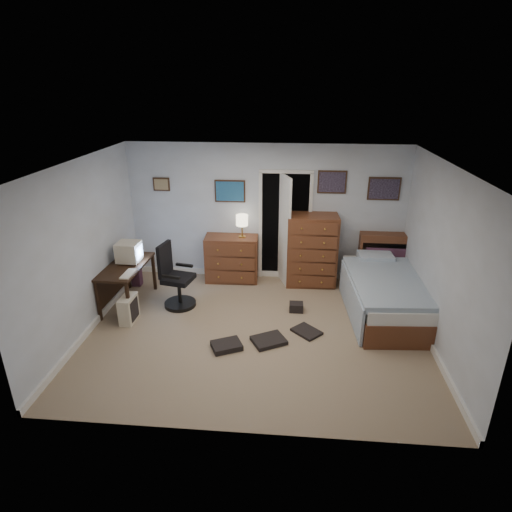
{
  "coord_description": "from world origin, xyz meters",
  "views": [
    {
      "loc": [
        0.48,
        -5.48,
        3.48
      ],
      "look_at": [
        -0.03,
        0.3,
        1.1
      ],
      "focal_mm": 30.0,
      "sensor_mm": 36.0,
      "label": 1
    }
  ],
  "objects": [
    {
      "name": "table_lamp",
      "position": [
        -0.41,
        1.77,
        1.16
      ],
      "size": [
        0.22,
        0.22,
        0.42
      ],
      "rotation": [
        0.0,
        0.0,
        0.04
      ],
      "color": "gold",
      "rests_on": "low_dresser"
    },
    {
      "name": "floor_clutter",
      "position": [
        0.18,
        -0.11,
        0.04
      ],
      "size": [
        1.62,
        1.46,
        0.14
      ],
      "rotation": [
        0.0,
        0.0,
        -0.14
      ],
      "color": "black",
      "rests_on": "floor"
    },
    {
      "name": "crt_monitor",
      "position": [
        -2.18,
        0.83,
        0.88
      ],
      "size": [
        0.38,
        0.35,
        0.34
      ],
      "rotation": [
        0.0,
        0.0,
        -0.03
      ],
      "color": "beige",
      "rests_on": "computer_desk"
    },
    {
      "name": "doorway",
      "position": [
        0.35,
        2.27,
        1.0
      ],
      "size": [
        0.96,
        1.12,
        2.05
      ],
      "color": "black",
      "rests_on": "floor"
    },
    {
      "name": "tall_dresser",
      "position": [
        0.84,
        1.75,
        0.66
      ],
      "size": [
        0.92,
        0.57,
        1.31
      ],
      "primitive_type": "cube",
      "rotation": [
        0.0,
        0.0,
        0.05
      ],
      "color": "brown",
      "rests_on": "floor"
    },
    {
      "name": "wall_posters",
      "position": [
        0.57,
        1.98,
        1.75
      ],
      "size": [
        4.38,
        0.04,
        0.6
      ],
      "color": "#331E11",
      "rests_on": "floor"
    },
    {
      "name": "computer_desk",
      "position": [
        -2.28,
        0.68,
        0.54
      ],
      "size": [
        0.6,
        1.24,
        0.7
      ],
      "rotation": [
        0.0,
        0.0,
        -0.03
      ],
      "color": "black",
      "rests_on": "floor"
    },
    {
      "name": "bed",
      "position": [
        1.98,
        0.76,
        0.33
      ],
      "size": [
        1.26,
        2.19,
        0.7
      ],
      "rotation": [
        0.0,
        0.0,
        0.06
      ],
      "color": "brown",
      "rests_on": "floor"
    },
    {
      "name": "floor",
      "position": [
        0.0,
        0.0,
        -0.01
      ],
      "size": [
        5.0,
        4.0,
        0.02
      ],
      "primitive_type": "cube",
      "color": "gray",
      "rests_on": "ground"
    },
    {
      "name": "low_dresser",
      "position": [
        -0.61,
        1.77,
        0.43
      ],
      "size": [
        0.98,
        0.52,
        0.85
      ],
      "primitive_type": "cube",
      "rotation": [
        0.0,
        0.0,
        0.04
      ],
      "color": "brown",
      "rests_on": "floor"
    },
    {
      "name": "pc_tower",
      "position": [
        -2.0,
        0.13,
        0.21
      ],
      "size": [
        0.21,
        0.4,
        0.42
      ],
      "rotation": [
        0.0,
        0.0,
        -0.03
      ],
      "color": "beige",
      "rests_on": "floor"
    },
    {
      "name": "headboard_bookcase",
      "position": [
        2.24,
        1.86,
        0.51
      ],
      "size": [
        1.08,
        0.3,
        0.97
      ],
      "rotation": [
        0.0,
        0.0,
        -0.02
      ],
      "color": "brown",
      "rests_on": "floor"
    },
    {
      "name": "keyboard",
      "position": [
        -2.02,
        0.33,
        0.72
      ],
      "size": [
        0.15,
        0.38,
        0.02
      ],
      "primitive_type": "cube",
      "rotation": [
        0.0,
        0.0,
        -0.03
      ],
      "color": "beige",
      "rests_on": "computer_desk"
    },
    {
      "name": "media_stack",
      "position": [
        -2.32,
        1.38,
        0.4
      ],
      "size": [
        0.16,
        0.16,
        0.8
      ],
      "primitive_type": "cube",
      "rotation": [
        0.0,
        0.0,
        -0.02
      ],
      "color": "maroon",
      "rests_on": "floor"
    },
    {
      "name": "office_chair",
      "position": [
        -1.4,
        0.7,
        0.42
      ],
      "size": [
        0.62,
        0.62,
        1.08
      ],
      "rotation": [
        0.0,
        0.0,
        -0.21
      ],
      "color": "black",
      "rests_on": "floor"
    }
  ]
}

